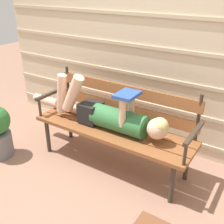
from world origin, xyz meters
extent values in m
plane|color=#936B56|center=(0.00, 0.00, 0.00)|extent=(12.00, 12.00, 0.00)
cube|color=beige|center=(0.00, 0.73, 1.12)|extent=(4.02, 0.06, 2.24)
cube|color=#C1AD8E|center=(0.00, 0.69, 0.16)|extent=(4.02, 0.02, 0.04)
cube|color=#C1AD8E|center=(0.00, 0.69, 0.48)|extent=(4.02, 0.02, 0.04)
cube|color=#C1AD8E|center=(0.00, 0.69, 0.80)|extent=(4.02, 0.02, 0.04)
cube|color=#C1AD8E|center=(0.00, 0.69, 1.12)|extent=(4.02, 0.02, 0.04)
cube|color=#C1AD8E|center=(0.00, 0.69, 1.44)|extent=(4.02, 0.02, 0.04)
cube|color=brown|center=(0.00, -0.09, 0.41)|extent=(1.65, 0.15, 0.04)
cube|color=brown|center=(0.00, 0.07, 0.41)|extent=(1.65, 0.15, 0.04)
cube|color=brown|center=(0.00, 0.23, 0.41)|extent=(1.65, 0.15, 0.04)
cube|color=brown|center=(0.00, 0.31, 0.55)|extent=(1.59, 0.05, 0.11)
cube|color=brown|center=(0.00, 0.31, 0.76)|extent=(1.59, 0.05, 0.11)
cylinder|color=#382D23|center=(-0.76, 0.31, 0.65)|extent=(0.03, 0.03, 0.45)
cylinder|color=#382D23|center=(0.76, 0.31, 0.65)|extent=(0.03, 0.03, 0.45)
cylinder|color=#382D23|center=(-0.73, -0.11, 0.20)|extent=(0.04, 0.04, 0.39)
cylinder|color=#382D23|center=(0.73, -0.11, 0.20)|extent=(0.04, 0.04, 0.39)
cylinder|color=#382D23|center=(-0.73, 0.26, 0.20)|extent=(0.04, 0.04, 0.39)
cylinder|color=#382D23|center=(0.73, 0.26, 0.20)|extent=(0.04, 0.04, 0.39)
cube|color=#382D23|center=(-0.80, 0.07, 0.63)|extent=(0.04, 0.45, 0.03)
cylinder|color=#382D23|center=(-0.80, -0.11, 0.53)|extent=(0.03, 0.03, 0.20)
cube|color=#382D23|center=(0.80, 0.07, 0.63)|extent=(0.04, 0.45, 0.03)
cylinder|color=#382D23|center=(0.80, -0.11, 0.53)|extent=(0.03, 0.03, 0.20)
cylinder|color=#33703D|center=(0.08, 0.07, 0.54)|extent=(0.56, 0.22, 0.22)
cube|color=black|center=(-0.26, 0.07, 0.54)|extent=(0.20, 0.21, 0.20)
sphere|color=beige|center=(0.48, 0.07, 0.57)|extent=(0.19, 0.19, 0.19)
sphere|color=#E0C67A|center=(0.50, 0.07, 0.60)|extent=(0.16, 0.16, 0.16)
cylinder|color=beige|center=(-0.43, 0.01, 0.72)|extent=(0.28, 0.11, 0.42)
cylinder|color=beige|center=(-0.59, 0.01, 0.69)|extent=(0.15, 0.09, 0.43)
cylinder|color=beige|center=(-0.73, 0.13, 0.48)|extent=(0.79, 0.10, 0.10)
cylinder|color=beige|center=(0.16, -0.01, 0.67)|extent=(0.06, 0.06, 0.27)
cylinder|color=beige|center=(0.16, 0.15, 0.67)|extent=(0.06, 0.06, 0.27)
cube|color=#284C9E|center=(0.16, 0.07, 0.82)|extent=(0.19, 0.25, 0.03)
cylinder|color=slate|center=(-1.12, -0.46, 0.14)|extent=(0.28, 0.28, 0.27)
camera|label=1|loc=(1.30, -1.92, 1.75)|focal=44.00mm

